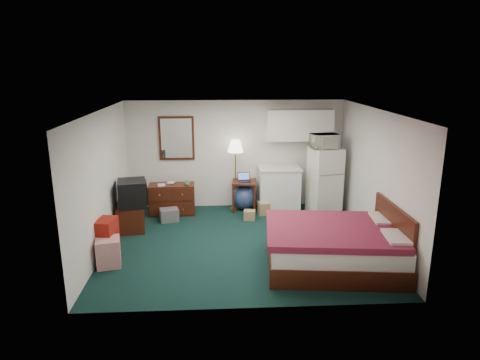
{
  "coord_description": "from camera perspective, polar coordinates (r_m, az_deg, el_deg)",
  "views": [
    {
      "loc": [
        -0.45,
        -7.51,
        3.29
      ],
      "look_at": [
        0.0,
        0.52,
        1.1
      ],
      "focal_mm": 32.0,
      "sensor_mm": 36.0,
      "label": 1
    }
  ],
  "objects": [
    {
      "name": "bed",
      "position": [
        7.36,
        12.41,
        -8.74
      ],
      "size": [
        2.32,
        1.9,
        0.69
      ],
      "primitive_type": null,
      "rotation": [
        0.0,
        0.0,
        -0.11
      ],
      "color": "maroon",
      "rests_on": "floor"
    },
    {
      "name": "exercise_ball",
      "position": [
        9.95,
        0.59,
        -2.31
      ],
      "size": [
        0.59,
        0.59,
        0.58
      ],
      "primitive_type": "sphere",
      "rotation": [
        0.0,
        0.0,
        -0.01
      ],
      "color": "navy",
      "rests_on": "floor"
    },
    {
      "name": "book_a",
      "position": [
        9.59,
        -10.94,
        -0.12
      ],
      "size": [
        0.16,
        0.05,
        0.22
      ],
      "primitive_type": "imported",
      "rotation": [
        0.0,
        0.0,
        0.2
      ],
      "color": "olive",
      "rests_on": "dresser"
    },
    {
      "name": "walls",
      "position": [
        7.8,
        0.18,
        0.07
      ],
      "size": [
        5.01,
        4.51,
        2.5
      ],
      "color": "white",
      "rests_on": "floor"
    },
    {
      "name": "cardboard_box_a",
      "position": [
        9.35,
        1.28,
        -4.69
      ],
      "size": [
        0.27,
        0.24,
        0.21
      ],
      "primitive_type": null,
      "rotation": [
        0.0,
        0.0,
        -0.16
      ],
      "color": "olive",
      "rests_on": "floor"
    },
    {
      "name": "suitcase",
      "position": [
        7.8,
        -17.27,
        -7.53
      ],
      "size": [
        0.34,
        0.48,
        0.72
      ],
      "primitive_type": null,
      "rotation": [
        0.0,
        0.0,
        -0.14
      ],
      "color": "maroon",
      "rests_on": "floor"
    },
    {
      "name": "desk",
      "position": [
        9.91,
        0.55,
        -2.07
      ],
      "size": [
        0.59,
        0.59,
        0.69
      ],
      "primitive_type": null,
      "rotation": [
        0.0,
        0.0,
        -0.09
      ],
      "color": "black",
      "rests_on": "floor"
    },
    {
      "name": "cardboard_box_b",
      "position": [
        9.69,
        3.17,
        -3.76
      ],
      "size": [
        0.26,
        0.3,
        0.28
      ],
      "primitive_type": null,
      "rotation": [
        0.0,
        0.0,
        0.11
      ],
      "color": "olive",
      "rests_on": "floor"
    },
    {
      "name": "book_b",
      "position": [
        9.77,
        -9.65,
        0.22
      ],
      "size": [
        0.16,
        0.06,
        0.21
      ],
      "primitive_type": "imported",
      "rotation": [
        0.0,
        0.0,
        -0.24
      ],
      "color": "olive",
      "rests_on": "dresser"
    },
    {
      "name": "tv_stand",
      "position": [
        8.99,
        -14.36,
        -4.91
      ],
      "size": [
        0.62,
        0.66,
        0.54
      ],
      "primitive_type": null,
      "rotation": [
        0.0,
        0.0,
        0.14
      ],
      "color": "black",
      "rests_on": "floor"
    },
    {
      "name": "fridge",
      "position": [
        9.75,
        11.21,
        -0.14
      ],
      "size": [
        0.74,
        0.74,
        1.51
      ],
      "primitive_type": null,
      "rotation": [
        0.0,
        0.0,
        0.22
      ],
      "color": "silver",
      "rests_on": "floor"
    },
    {
      "name": "retail_box",
      "position": [
        7.58,
        -17.14,
        -9.21
      ],
      "size": [
        0.46,
        0.46,
        0.48
      ],
      "primitive_type": null,
      "rotation": [
        0.0,
        0.0,
        0.22
      ],
      "color": "beige",
      "rests_on": "floor"
    },
    {
      "name": "ceiling",
      "position": [
        7.57,
        0.19,
        9.24
      ],
      "size": [
        5.0,
        4.5,
        0.01
      ],
      "primitive_type": "cube",
      "color": "white",
      "rests_on": "walls"
    },
    {
      "name": "file_bin",
      "position": [
        9.39,
        -9.41,
        -4.61
      ],
      "size": [
        0.45,
        0.38,
        0.27
      ],
      "primitive_type": null,
      "rotation": [
        0.0,
        0.0,
        0.24
      ],
      "color": "#5D5D64",
      "rests_on": "floor"
    },
    {
      "name": "microwave",
      "position": [
        9.47,
        11.16,
        5.32
      ],
      "size": [
        0.61,
        0.39,
        0.39
      ],
      "primitive_type": "imported",
      "rotation": [
        0.0,
        0.0,
        0.13
      ],
      "color": "silver",
      "rests_on": "fridge"
    },
    {
      "name": "headboard",
      "position": [
        7.6,
        19.69,
        -6.85
      ],
      "size": [
        0.06,
        1.56,
        1.0
      ],
      "primitive_type": null,
      "color": "black",
      "rests_on": "walls"
    },
    {
      "name": "mirror",
      "position": [
        9.91,
        -8.45,
        5.54
      ],
      "size": [
        0.8,
        0.06,
        1.0
      ],
      "primitive_type": null,
      "color": "white",
      "rests_on": "walls"
    },
    {
      "name": "floor",
      "position": [
        8.21,
        0.17,
        -8.38
      ],
      "size": [
        5.0,
        4.5,
        0.01
      ],
      "primitive_type": "cube",
      "color": "black",
      "rests_on": "ground"
    },
    {
      "name": "crt_tv",
      "position": [
        8.8,
        -14.18,
        -1.7
      ],
      "size": [
        0.67,
        0.7,
        0.52
      ],
      "primitive_type": null,
      "rotation": [
        0.0,
        0.0,
        0.2
      ],
      "color": "black",
      "rests_on": "tv_stand"
    },
    {
      "name": "dresser",
      "position": [
        9.77,
        -9.05,
        -2.52
      ],
      "size": [
        1.02,
        0.49,
        0.69
      ],
      "primitive_type": null,
      "rotation": [
        0.0,
        0.0,
        0.03
      ],
      "color": "black",
      "rests_on": "floor"
    },
    {
      "name": "laptop",
      "position": [
        9.74,
        0.6,
        0.33
      ],
      "size": [
        0.31,
        0.26,
        0.19
      ],
      "primitive_type": null,
      "rotation": [
        0.0,
        0.0,
        0.11
      ],
      "color": "black",
      "rests_on": "desk"
    },
    {
      "name": "upper_cabinets",
      "position": [
        9.87,
        7.95,
        7.28
      ],
      "size": [
        1.5,
        0.35,
        0.7
      ],
      "primitive_type": null,
      "color": "white",
      "rests_on": "walls"
    },
    {
      "name": "floor_lamp",
      "position": [
        9.84,
        -0.6,
        0.68
      ],
      "size": [
        0.41,
        0.41,
        1.64
      ],
      "primitive_type": null,
      "rotation": [
        0.0,
        0.0,
        0.19
      ],
      "color": "gold",
      "rests_on": "floor"
    },
    {
      "name": "mug",
      "position": [
        9.52,
        -7.09,
        -0.36
      ],
      "size": [
        0.13,
        0.1,
        0.12
      ],
      "primitive_type": "imported",
      "rotation": [
        0.0,
        0.0,
        -0.04
      ],
      "color": "#549047",
      "rests_on": "dresser"
    },
    {
      "name": "kitchen_counter",
      "position": [
        9.87,
        5.2,
        -1.27
      ],
      "size": [
        0.91,
        0.7,
        0.99
      ],
      "primitive_type": null,
      "rotation": [
        0.0,
        0.0,
        -0.01
      ],
      "color": "white",
      "rests_on": "floor"
    }
  ]
}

